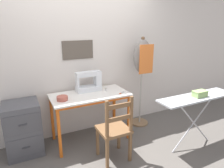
% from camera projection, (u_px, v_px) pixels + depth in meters
% --- Properties ---
extents(ground_plane, '(14.00, 14.00, 0.00)m').
position_uv_depth(ground_plane, '(98.00, 148.00, 3.02)').
color(ground_plane, '#5B5651').
extents(wall_back, '(10.00, 0.07, 2.55)m').
position_uv_depth(wall_back, '(81.00, 58.00, 3.22)').
color(wall_back, silver).
rests_on(wall_back, ground_plane).
extents(sewing_table, '(1.18, 0.60, 0.77)m').
position_uv_depth(sewing_table, '(90.00, 100.00, 3.07)').
color(sewing_table, silver).
rests_on(sewing_table, ground_plane).
extents(sewing_machine, '(0.41, 0.17, 0.34)m').
position_uv_depth(sewing_machine, '(90.00, 82.00, 3.17)').
color(sewing_machine, white).
rests_on(sewing_machine, sewing_table).
extents(fabric_bowl, '(0.15, 0.15, 0.06)m').
position_uv_depth(fabric_bowl, '(62.00, 98.00, 2.80)').
color(fabric_bowl, '#B25647').
rests_on(fabric_bowl, sewing_table).
extents(scissors, '(0.13, 0.09, 0.01)m').
position_uv_depth(scissors, '(121.00, 93.00, 3.09)').
color(scissors, silver).
rests_on(scissors, sewing_table).
extents(thread_spool_near_machine, '(0.03, 0.03, 0.04)m').
position_uv_depth(thread_spool_near_machine, '(106.00, 90.00, 3.18)').
color(thread_spool_near_machine, silver).
rests_on(thread_spool_near_machine, sewing_table).
extents(wooden_chair, '(0.40, 0.38, 0.94)m').
position_uv_depth(wooden_chair, '(115.00, 130.00, 2.66)').
color(wooden_chair, brown).
rests_on(wooden_chair, ground_plane).
extents(filing_cabinet, '(0.47, 0.47, 0.77)m').
position_uv_depth(filing_cabinet, '(23.00, 129.00, 2.82)').
color(filing_cabinet, '#4C4C51').
rests_on(filing_cabinet, ground_plane).
extents(dress_form, '(0.32, 0.32, 1.60)m').
position_uv_depth(dress_form, '(142.00, 62.00, 3.44)').
color(dress_form, '#846647').
rests_on(dress_form, ground_plane).
extents(ironing_board, '(1.24, 0.31, 0.82)m').
position_uv_depth(ironing_board, '(197.00, 99.00, 2.85)').
color(ironing_board, '#ADB2B7').
rests_on(ironing_board, ground_plane).
extents(storage_box, '(0.21, 0.12, 0.09)m').
position_uv_depth(storage_box, '(200.00, 94.00, 2.82)').
color(storage_box, '#8EB266').
rests_on(storage_box, ironing_board).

